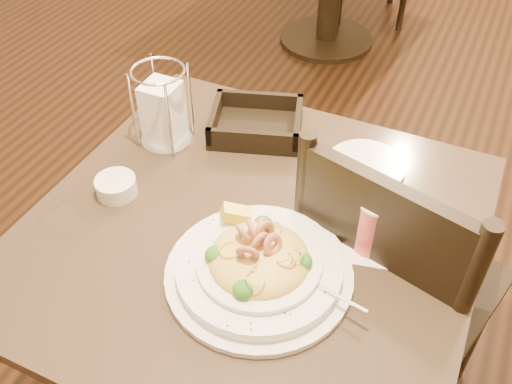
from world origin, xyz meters
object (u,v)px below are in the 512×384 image
at_px(dining_chair_near, 391,286).
at_px(side_plate, 366,165).
at_px(main_table, 252,293).
at_px(drink_glass, 374,226).
at_px(pasta_bowl, 259,264).
at_px(napkin_caddy, 163,111).
at_px(butter_ramekin, 116,186).
at_px(bread_basket, 256,125).

xyz_separation_m(dining_chair_near, side_plate, (-0.13, 0.13, 0.23)).
xyz_separation_m(main_table, drink_glass, (0.24, 0.05, 0.29)).
xyz_separation_m(dining_chair_near, drink_glass, (-0.05, -0.11, 0.28)).
relative_size(dining_chair_near, drink_glass, 7.21).
height_order(main_table, pasta_bowl, pasta_bowl).
bearing_deg(pasta_bowl, side_plate, 76.93).
distance_m(napkin_caddy, butter_ramekin, 0.22).
xyz_separation_m(pasta_bowl, drink_glass, (0.17, 0.16, 0.03)).
bearing_deg(side_plate, bread_basket, 176.78).
height_order(pasta_bowl, bread_basket, pasta_bowl).
height_order(main_table, side_plate, side_plate).
relative_size(main_table, dining_chair_near, 0.97).
relative_size(bread_basket, side_plate, 1.44).
bearing_deg(dining_chair_near, butter_ramekin, 32.67).
bearing_deg(side_plate, dining_chair_near, -44.19).
bearing_deg(dining_chair_near, drink_glass, 78.65).
height_order(dining_chair_near, butter_ramekin, dining_chair_near).
distance_m(side_plate, butter_ramekin, 0.57).
xyz_separation_m(dining_chair_near, napkin_caddy, (-0.60, 0.02, 0.31)).
xyz_separation_m(dining_chair_near, pasta_bowl, (-0.22, -0.26, 0.25)).
bearing_deg(butter_ramekin, bread_basket, 61.11).
distance_m(dining_chair_near, butter_ramekin, 0.67).
bearing_deg(pasta_bowl, dining_chair_near, 49.79).
bearing_deg(napkin_caddy, dining_chair_near, -2.10).
bearing_deg(drink_glass, napkin_caddy, 166.91).
distance_m(pasta_bowl, butter_ramekin, 0.39).
height_order(side_plate, butter_ramekin, butter_ramekin).
bearing_deg(drink_glass, dining_chair_near, 63.17).
height_order(dining_chair_near, pasta_bowl, dining_chair_near).
relative_size(main_table, drink_glass, 6.98).
height_order(pasta_bowl, side_plate, pasta_bowl).
relative_size(dining_chair_near, napkin_caddy, 4.68).
height_order(drink_glass, side_plate, drink_glass).
height_order(napkin_caddy, butter_ramekin, napkin_caddy).
bearing_deg(side_plate, napkin_caddy, -167.22).
xyz_separation_m(main_table, pasta_bowl, (0.07, -0.11, 0.26)).
bearing_deg(bread_basket, dining_chair_near, -19.06).
bearing_deg(dining_chair_near, main_table, 43.33).
xyz_separation_m(bread_basket, side_plate, (0.29, -0.02, -0.02)).
xyz_separation_m(pasta_bowl, bread_basket, (-0.20, 0.41, -0.01)).
distance_m(pasta_bowl, drink_glass, 0.23).
height_order(drink_glass, napkin_caddy, napkin_caddy).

